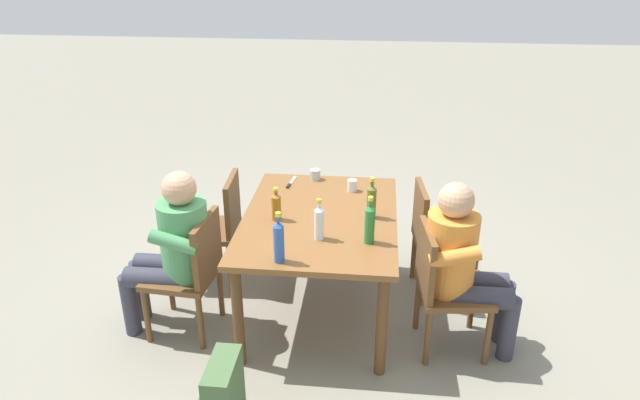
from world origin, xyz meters
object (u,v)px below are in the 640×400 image
chair_near_right (192,269)px  backpack_by_far_side (329,216)px  bottle_amber (276,206)px  cup_glass (352,185)px  cup_steel (315,175)px  chair_far_left (435,235)px  table_knife (291,183)px  bottle_olive (372,201)px  chair_far_right (443,283)px  chair_near_left (218,224)px  person_in_plaid_shirt (174,245)px  bottle_clear (319,222)px  backpack_by_near_side (222,400)px  bottle_blue (279,241)px  bottle_green (370,223)px  person_in_white_shirt (462,261)px  dining_table (320,228)px

chair_near_right → backpack_by_far_side: size_ratio=1.96×
bottle_amber → cup_glass: (-0.53, 0.48, -0.06)m
bottle_amber → cup_steel: bearing=166.1°
chair_far_left → table_knife: chair_far_left is taller
bottle_olive → bottle_amber: 0.64m
backpack_by_far_side → chair_far_right: bearing=30.7°
chair_near_left → bottle_amber: size_ratio=3.72×
chair_far_right → bottle_amber: bearing=-102.8°
cup_glass → table_knife: bearing=-100.9°
table_knife → chair_near_left: bearing=-68.7°
person_in_plaid_shirt → cup_glass: size_ratio=13.39×
bottle_clear → bottle_olive: 0.47m
backpack_by_near_side → bottle_blue: bearing=159.0°
chair_near_right → chair_far_left: 1.77m
bottle_green → chair_far_right: bearing=90.4°
chair_near_right → bottle_amber: size_ratio=3.72×
person_in_white_shirt → backpack_by_far_side: (-1.44, -0.97, -0.44)m
backpack_by_far_side → chair_near_right: bearing=-28.4°
backpack_by_far_side → bottle_blue: bearing=-4.4°
bottle_green → backpack_by_near_side: bottle_green is taller
chair_near_left → bottle_blue: 1.23m
bottle_amber → cup_glass: 0.72m
chair_near_right → bottle_amber: bottle_amber is taller
chair_far_right → person_in_white_shirt: (-0.01, 0.11, 0.17)m
bottle_green → backpack_by_near_side: bearing=-40.3°
chair_far_left → bottle_clear: bottle_clear is taller
bottle_clear → backpack_by_far_side: size_ratio=0.62×
bottle_amber → cup_glass: bottle_amber is taller
dining_table → chair_far_right: 0.91m
bottle_green → cup_steel: bottle_green is taller
chair_far_left → bottle_amber: 1.24m
person_in_white_shirt → bottle_clear: size_ratio=4.29×
bottle_green → person_in_white_shirt: bearing=91.3°
cup_glass → backpack_by_far_side: size_ratio=0.20×
chair_far_left → bottle_clear: size_ratio=3.17×
dining_table → backpack_by_near_side: dining_table is taller
dining_table → table_knife: size_ratio=6.03×
bottle_amber → table_knife: bearing=-180.0°
cup_steel → table_knife: size_ratio=0.34×
person_in_white_shirt → backpack_by_near_side: 1.66m
dining_table → backpack_by_far_side: bearing=-178.0°
bottle_olive → bottle_amber: bearing=-80.9°
chair_far_left → backpack_by_far_side: (-0.80, -0.86, -0.28)m
cup_steel → backpack_by_far_side: size_ratio=0.18×
chair_far_left → bottle_blue: bottle_blue is taller
chair_near_right → person_in_white_shirt: (-0.01, 1.76, 0.17)m
chair_near_right → bottle_green: bearing=89.7°
table_knife → backpack_by_near_side: table_knife is taller
bottle_olive → person_in_plaid_shirt: bearing=-75.0°
backpack_by_near_side → backpack_by_far_side: (-2.33, 0.36, -0.02)m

